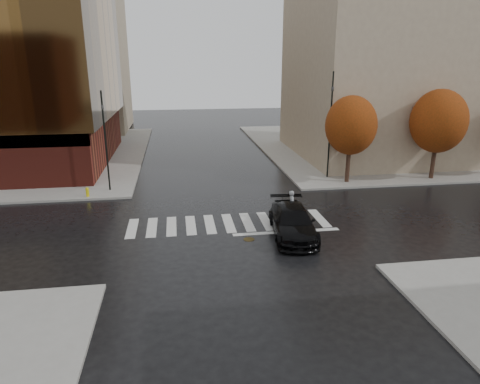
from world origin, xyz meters
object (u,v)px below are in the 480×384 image
(sedan, at_px, (293,222))
(traffic_light_nw, at_px, (105,135))
(fire_hydrant, at_px, (87,191))
(cyclist, at_px, (293,210))
(traffic_light_ne, at_px, (331,117))

(sedan, xyz_separation_m, traffic_light_nw, (-10.87, 9.69, 3.31))
(sedan, xyz_separation_m, fire_hydrant, (-12.16, 8.30, -0.28))
(cyclist, height_order, fire_hydrant, cyclist)
(traffic_light_nw, xyz_separation_m, traffic_light_ne, (16.68, 1.11, 0.80))
(sedan, height_order, fire_hydrant, sedan)
(sedan, bearing_deg, traffic_light_ne, 67.80)
(traffic_light_nw, bearing_deg, cyclist, 52.63)
(fire_hydrant, bearing_deg, cyclist, -25.40)
(sedan, distance_m, traffic_light_ne, 12.93)
(traffic_light_ne, bearing_deg, sedan, 58.73)
(traffic_light_nw, bearing_deg, traffic_light_ne, 89.42)
(cyclist, bearing_deg, traffic_light_ne, -20.36)
(traffic_light_nw, relative_size, fire_hydrant, 10.78)
(traffic_light_ne, bearing_deg, traffic_light_nw, 0.84)
(cyclist, relative_size, traffic_light_nw, 0.26)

